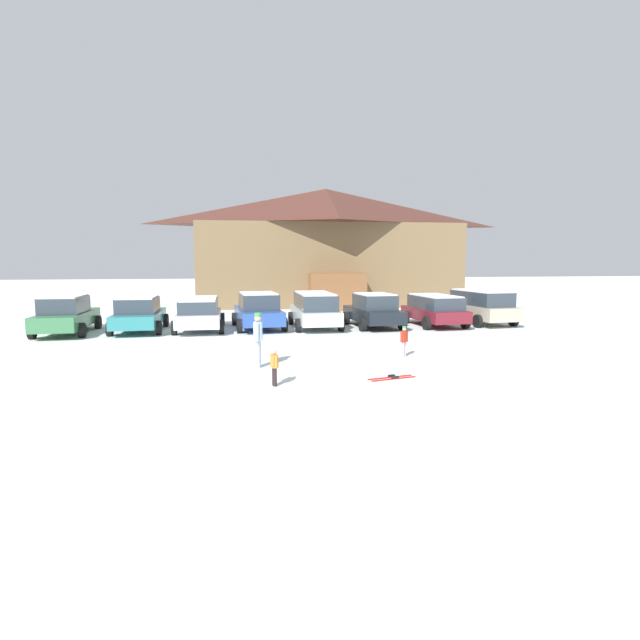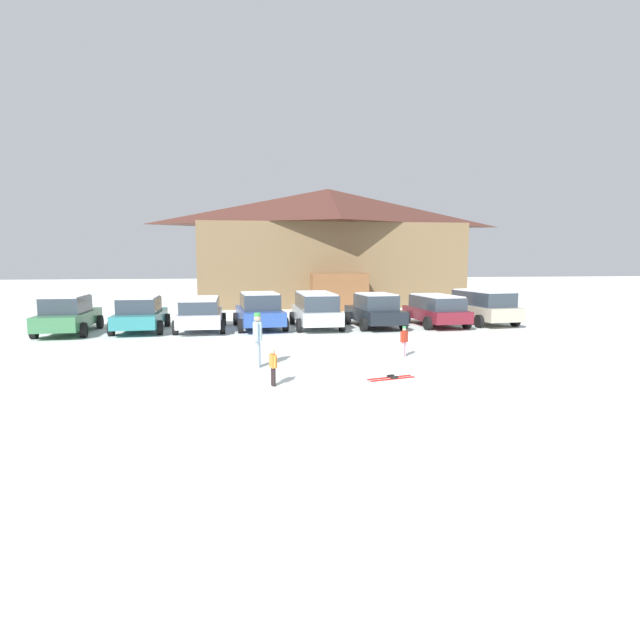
% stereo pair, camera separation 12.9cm
% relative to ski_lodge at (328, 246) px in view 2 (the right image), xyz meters
% --- Properties ---
extents(ground, '(160.00, 160.00, 0.00)m').
position_rel_ski_lodge_xyz_m(ground, '(-2.51, -26.77, -4.29)').
color(ground, silver).
extents(ski_lodge, '(19.17, 10.94, 8.45)m').
position_rel_ski_lodge_xyz_m(ski_lodge, '(0.00, 0.00, 0.00)').
color(ski_lodge, brown).
rests_on(ski_lodge, ground).
extents(parked_green_coupe, '(2.25, 4.67, 1.71)m').
position_rel_ski_lodge_xyz_m(parked_green_coupe, '(-14.10, -13.45, -3.43)').
color(parked_green_coupe, '#377247').
rests_on(parked_green_coupe, ground).
extents(parked_teal_hatchback, '(2.30, 4.53, 1.61)m').
position_rel_ski_lodge_xyz_m(parked_teal_hatchback, '(-11.08, -13.19, -3.47)').
color(parked_teal_hatchback, teal).
rests_on(parked_teal_hatchback, ground).
extents(parked_white_suv, '(2.29, 4.78, 1.51)m').
position_rel_ski_lodge_xyz_m(parked_white_suv, '(-8.37, -13.22, -3.46)').
color(parked_white_suv, silver).
rests_on(parked_white_suv, ground).
extents(parked_blue_hatchback, '(2.53, 4.65, 1.73)m').
position_rel_ski_lodge_xyz_m(parked_blue_hatchback, '(-5.65, -13.11, -3.42)').
color(parked_blue_hatchback, '#294A9A').
rests_on(parked_blue_hatchback, ground).
extents(parked_silver_wagon, '(2.21, 4.71, 1.71)m').
position_rel_ski_lodge_xyz_m(parked_silver_wagon, '(-2.96, -13.34, -3.37)').
color(parked_silver_wagon, silver).
rests_on(parked_silver_wagon, ground).
extents(parked_black_sedan, '(2.41, 4.28, 1.66)m').
position_rel_ski_lodge_xyz_m(parked_black_sedan, '(-0.11, -13.59, -3.45)').
color(parked_black_sedan, black).
rests_on(parked_black_sedan, ground).
extents(parked_maroon_van, '(2.40, 4.23, 1.54)m').
position_rel_ski_lodge_xyz_m(parked_maroon_van, '(3.00, -13.63, -3.44)').
color(parked_maroon_van, maroon).
rests_on(parked_maroon_van, ground).
extents(parked_beige_suv, '(2.53, 4.68, 1.73)m').
position_rel_ski_lodge_xyz_m(parked_beige_suv, '(5.68, -13.15, -3.36)').
color(parked_beige_suv, '#AEA590').
rests_on(parked_beige_suv, ground).
extents(skier_child_in_red_jacket, '(0.31, 0.28, 1.05)m').
position_rel_ski_lodge_xyz_m(skier_child_in_red_jacket, '(-1.14, -21.04, -3.69)').
color(skier_child_in_red_jacket, '#EAADCC').
rests_on(skier_child_in_red_jacket, ground).
extents(skier_child_in_orange_jacket, '(0.20, 0.36, 0.99)m').
position_rel_ski_lodge_xyz_m(skier_child_in_orange_jacket, '(-5.75, -24.21, -3.73)').
color(skier_child_in_orange_jacket, black).
rests_on(skier_child_in_orange_jacket, ground).
extents(skier_adult_in_blue_parka, '(0.29, 0.62, 1.67)m').
position_rel_ski_lodge_xyz_m(skier_adult_in_blue_parka, '(-6.05, -21.86, -3.34)').
color(skier_adult_in_blue_parka, '#A6B7CD').
rests_on(skier_adult_in_blue_parka, ground).
extents(pair_of_skis, '(1.41, 0.61, 0.08)m').
position_rel_ski_lodge_xyz_m(pair_of_skis, '(-2.47, -23.93, -4.26)').
color(pair_of_skis, red).
rests_on(pair_of_skis, ground).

